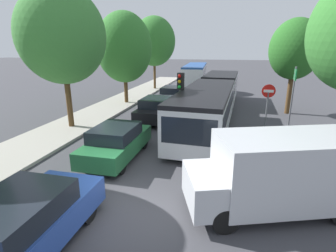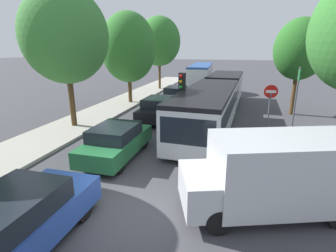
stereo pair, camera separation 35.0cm
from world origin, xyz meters
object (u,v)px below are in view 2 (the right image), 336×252
object	(u,v)px
no_entry_sign	(270,103)
tree_left_mid	(66,39)
articulated_bus	(217,97)
direction_sign_post	(298,85)
city_bus_rear	(201,73)
tree_left_distant	(159,41)
tree_left_far	(129,49)
tree_right_mid	(301,51)
queued_car_blue	(15,223)
queued_car_black	(159,109)
white_van	(276,173)
traffic_light	(182,90)
queued_car_silver	(176,95)
queued_car_green	(116,141)

from	to	relation	value
no_entry_sign	tree_left_mid	world-z (taller)	tree_left_mid
articulated_bus	direction_sign_post	bearing A→B (deg)	81.73
articulated_bus	city_bus_rear	xyz separation A→B (m)	(-3.58, 17.83, -0.03)
articulated_bus	city_bus_rear	size ratio (longest dim) A/B	1.48
tree_left_distant	tree_left_far	bearing A→B (deg)	-91.31
no_entry_sign	direction_sign_post	distance (m)	3.04
articulated_bus	tree_right_mid	distance (m)	6.54
city_bus_rear	queued_car_blue	xyz separation A→B (m)	(0.14, -31.63, -0.63)
queued_car_black	white_van	world-z (taller)	white_van
city_bus_rear	articulated_bus	bearing A→B (deg)	-171.66
tree_left_far	traffic_light	bearing A→B (deg)	-50.37
articulated_bus	white_van	xyz separation A→B (m)	(2.58, -10.54, -0.21)
direction_sign_post	queued_car_silver	bearing A→B (deg)	-22.35
city_bus_rear	tree_left_far	distance (m)	15.65
city_bus_rear	queued_car_silver	size ratio (longest dim) A/B	2.77
queued_car_blue	no_entry_sign	size ratio (longest dim) A/B	1.58
white_van	tree_left_distant	world-z (taller)	tree_left_distant
queued_car_silver	tree_left_distant	xyz separation A→B (m)	(-3.54, 6.93, 4.56)
queued_car_blue	direction_sign_post	bearing A→B (deg)	-32.06
no_entry_sign	direction_sign_post	bearing A→B (deg)	144.47
queued_car_blue	queued_car_black	xyz separation A→B (m)	(-0.16, 12.09, -0.01)
no_entry_sign	direction_sign_post	world-z (taller)	direction_sign_post
city_bus_rear	tree_left_far	size ratio (longest dim) A/B	1.53
queued_car_black	no_entry_sign	size ratio (longest dim) A/B	1.57
tree_left_mid	traffic_light	bearing A→B (deg)	2.85
queued_car_silver	tree_left_far	xyz separation A→B (m)	(-3.72, -1.06, 3.79)
queued_car_green	tree_left_distant	bearing A→B (deg)	11.47
articulated_bus	direction_sign_post	size ratio (longest dim) A/B	4.72
tree_left_distant	tree_right_mid	distance (m)	15.36
queued_car_black	tree_left_mid	xyz separation A→B (m)	(-4.51, -2.82, 4.37)
city_bus_rear	tree_left_mid	xyz separation A→B (m)	(-4.53, -22.36, 3.73)
tree_left_far	tree_right_mid	distance (m)	12.87
tree_left_far	queued_car_silver	bearing A→B (deg)	15.88
queued_car_green	no_entry_sign	distance (m)	8.23
tree_left_mid	tree_left_far	distance (m)	7.58
queued_car_silver	queued_car_blue	bearing A→B (deg)	-178.40
queued_car_silver	queued_car_green	bearing A→B (deg)	-178.73
articulated_bus	tree_left_far	distance (m)	8.66
no_entry_sign	queued_car_blue	bearing A→B (deg)	-31.79
city_bus_rear	white_van	xyz separation A→B (m)	(6.16, -28.37, -0.17)
white_van	tree_left_far	size ratio (longest dim) A/B	0.72
queued_car_green	traffic_light	xyz separation A→B (m)	(2.07, 3.89, 1.75)
tree_left_mid	queued_car_black	bearing A→B (deg)	32.05
queued_car_blue	articulated_bus	bearing A→B (deg)	-13.53
queued_car_black	tree_left_mid	size ratio (longest dim) A/B	0.56
queued_car_black	tree_right_mid	xyz separation A→B (m)	(8.93, 4.05, 3.66)
queued_car_blue	no_entry_sign	xyz separation A→B (m)	(6.46, 10.43, 1.09)
white_van	queued_car_blue	bearing A→B (deg)	8.92
white_van	no_entry_sign	size ratio (longest dim) A/B	1.90
tree_right_mid	white_van	bearing A→B (deg)	-102.08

